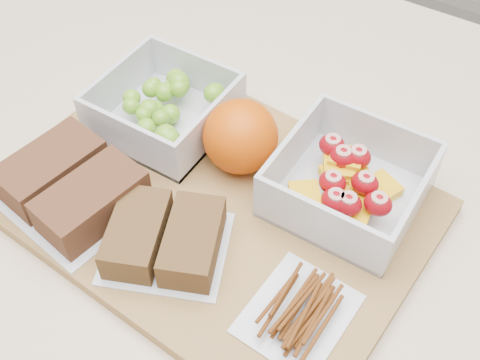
{
  "coord_description": "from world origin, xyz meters",
  "views": [
    {
      "loc": [
        0.23,
        -0.33,
        1.4
      ],
      "look_at": [
        0.01,
        0.01,
        0.93
      ],
      "focal_mm": 45.0,
      "sensor_mm": 36.0,
      "label": 1
    }
  ],
  "objects": [
    {
      "name": "sandwich_bag_center",
      "position": [
        -0.01,
        -0.09,
        0.93
      ],
      "size": [
        0.15,
        0.14,
        0.04
      ],
      "color": "silver",
      "rests_on": "cutting_board"
    },
    {
      "name": "fruit_container",
      "position": [
        0.11,
        0.06,
        0.94
      ],
      "size": [
        0.14,
        0.14,
        0.06
      ],
      "color": "silver",
      "rests_on": "cutting_board"
    },
    {
      "name": "pretzel_bag",
      "position": [
        0.13,
        -0.08,
        0.93
      ],
      "size": [
        0.09,
        0.11,
        0.02
      ],
      "color": "silver",
      "rests_on": "cutting_board"
    },
    {
      "name": "cutting_board",
      "position": [
        -0.0,
        -0.02,
        0.91
      ],
      "size": [
        0.44,
        0.33,
        0.02
      ],
      "primitive_type": "cube",
      "rotation": [
        0.0,
        0.0,
        -0.07
      ],
      "color": "#9C7540",
      "rests_on": "counter"
    },
    {
      "name": "sandwich_bag_left",
      "position": [
        -0.12,
        -0.09,
        0.94
      ],
      "size": [
        0.15,
        0.14,
        0.04
      ],
      "color": "silver",
      "rests_on": "cutting_board"
    },
    {
      "name": "grape_container",
      "position": [
        -0.11,
        0.05,
        0.94
      ],
      "size": [
        0.13,
        0.13,
        0.06
      ],
      "color": "silver",
      "rests_on": "cutting_board"
    },
    {
      "name": "orange",
      "position": [
        -0.01,
        0.04,
        0.96
      ],
      "size": [
        0.08,
        0.08,
        0.08
      ],
      "primitive_type": "sphere",
      "color": "#D84E05",
      "rests_on": "cutting_board"
    }
  ]
}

